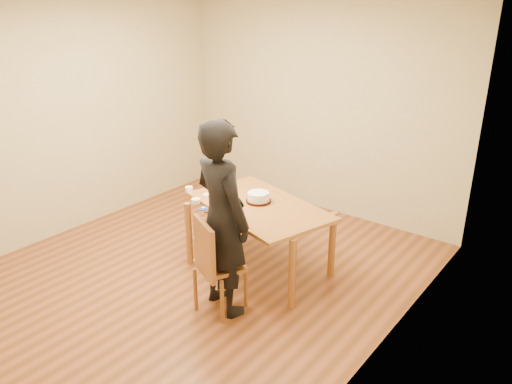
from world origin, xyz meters
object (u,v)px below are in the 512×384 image
Objects in this scene: dining_chair at (220,265)px; person at (222,219)px; dining_table at (259,206)px; cake at (259,197)px; cake_plate at (259,201)px.

dining_chair is 0.45m from person.
cake is (-0.05, 0.05, 0.07)m from dining_table.
dining_table is 3.85× the size of dining_chair.
dining_chair is 0.92m from cake.
dining_table is 0.10m from cake.
cake is 0.81m from person.
dining_table is at bearing 126.82° from dining_chair.
dining_chair is 0.90m from cake_plate.
cake reaches higher than dining_table.
dining_chair is at bearing 104.77° from person.
cake_plate is at bearing -61.16° from person.
person reaches higher than cake.
cake_plate reaches higher than dining_table.
person reaches higher than dining_table.
person is at bearing -75.93° from cake.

